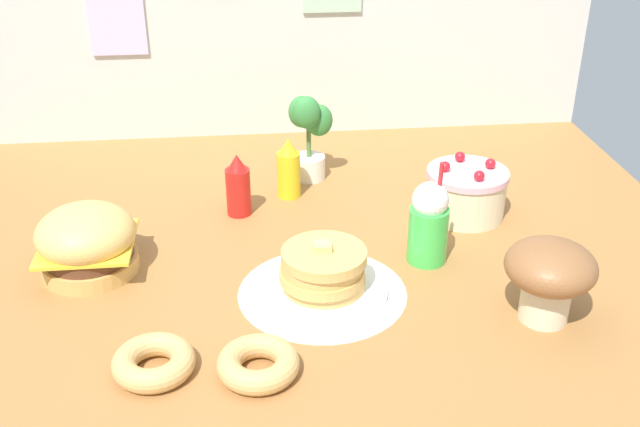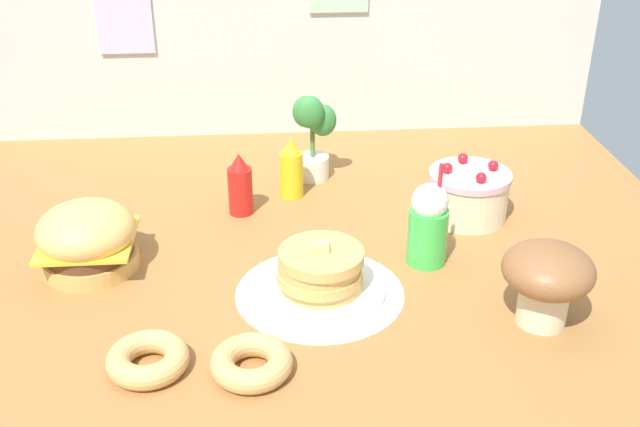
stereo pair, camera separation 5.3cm
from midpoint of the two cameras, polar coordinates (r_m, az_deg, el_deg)
The scene contains 13 objects.
ground_plane at distance 2.11m, azimuth -0.10°, elevation -4.76°, with size 2.38×2.15×0.02m, color #9E6B38.
back_wall at distance 2.92m, azimuth -1.76°, elevation 14.79°, with size 2.38×0.04×0.92m.
doily_mat at distance 2.02m, azimuth 0.74°, elevation -6.01°, with size 0.45×0.45×0.00m, color white.
burger at distance 2.17m, azimuth -16.54°, elevation -1.82°, with size 0.27×0.27×0.20m.
pancake_stack at distance 1.99m, azimuth 0.77°, elevation -4.61°, with size 0.35×0.35×0.15m.
layer_cake at distance 2.41m, azimuth 11.78°, elevation 1.44°, with size 0.26×0.26×0.19m.
ketchup_bottle at distance 2.39m, azimuth -5.43°, elevation 2.10°, with size 0.08×0.08×0.20m.
mustard_bottle at distance 2.49m, azimuth -1.58°, elevation 3.35°, with size 0.08×0.08×0.20m.
cream_soda_cup at distance 2.12m, azimuth 8.90°, elevation -0.81°, with size 0.11×0.11×0.31m.
donut_pink_glaze at distance 1.79m, azimuth -12.08°, elevation -10.69°, with size 0.19×0.19×0.06m.
donut_chocolate at distance 1.75m, azimuth -4.35°, elevation -11.14°, with size 0.19×0.19×0.06m.
potted_plant at distance 2.59m, azimuth 0.05°, elevation 6.06°, with size 0.15×0.13×0.31m.
mushroom_stool at distance 1.93m, azimuth 17.57°, elevation -4.59°, with size 0.23×0.23×0.22m.
Camera 2 is at (-0.11, -1.77, 1.13)m, focal length 42.28 mm.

